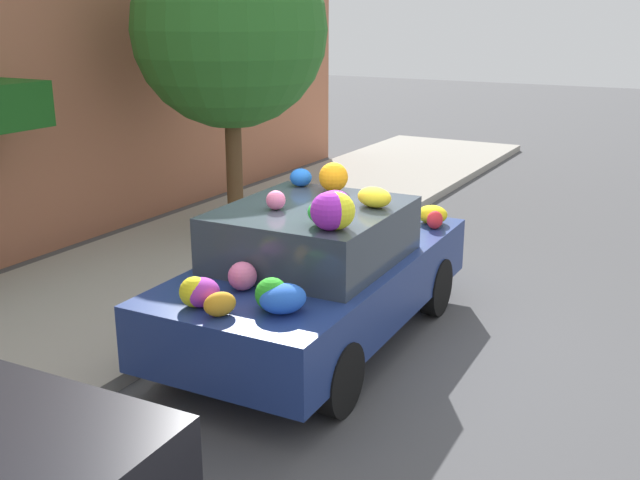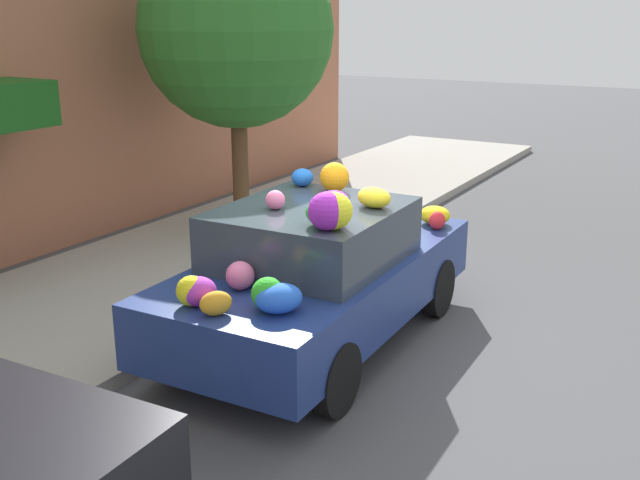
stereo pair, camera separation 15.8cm
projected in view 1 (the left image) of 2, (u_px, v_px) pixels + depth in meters
ground_plane at (324, 341)px, 7.67m from camera, size 60.00×60.00×0.00m
sidewalk_curb at (125, 290)px, 8.90m from camera, size 24.00×3.20×0.14m
street_tree at (230, 30)px, 10.51m from camera, size 2.77×2.77×4.25m
art_car at (319, 270)px, 7.42m from camera, size 4.00×1.89×1.79m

